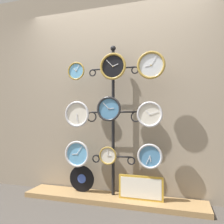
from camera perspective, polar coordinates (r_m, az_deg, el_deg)
name	(u,v)px	position (r m, az deg, el deg)	size (l,w,h in m)	color
ground_plane	(102,214)	(2.52, -2.59, -24.99)	(12.00, 12.00, 0.00)	#47423D
shop_wall	(117,88)	(2.89, 1.20, 6.35)	(4.40, 0.04, 2.80)	gray
low_shelf	(112,199)	(2.82, -0.06, -21.75)	(2.20, 0.36, 0.06)	#9E7A4C
display_stand	(113,150)	(2.73, 0.31, -9.95)	(0.70, 0.42, 1.91)	black
clock_top_left	(76,71)	(2.87, -9.32, 10.49)	(0.23, 0.04, 0.23)	#60A8DB
clock_top_center	(113,66)	(2.66, 0.24, 11.81)	(0.33, 0.04, 0.33)	black
clock_top_right	(151,65)	(2.59, 10.16, 11.95)	(0.33, 0.04, 0.33)	silver
clock_middle_left	(77,114)	(2.78, -9.09, -0.58)	(0.33, 0.04, 0.33)	silver
clock_middle_center	(109,109)	(2.60, -0.82, 0.82)	(0.30, 0.04, 0.30)	#4C84B2
clock_middle_right	(150,114)	(2.52, 9.82, -0.62)	(0.30, 0.04, 0.30)	silver
clock_bottom_left	(77,154)	(2.82, -9.09, -10.78)	(0.33, 0.04, 0.33)	#60A8DB
clock_bottom_center	(108,156)	(2.67, -1.08, -11.32)	(0.22, 0.04, 0.22)	silver
clock_bottom_right	(150,156)	(2.54, 9.86, -11.33)	(0.28, 0.04, 0.28)	#4C84B2
vinyl_record	(82,179)	(2.94, -7.91, -16.86)	(0.33, 0.01, 0.33)	black
picture_frame	(141,188)	(2.67, 7.51, -19.07)	(0.51, 0.02, 0.28)	gold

